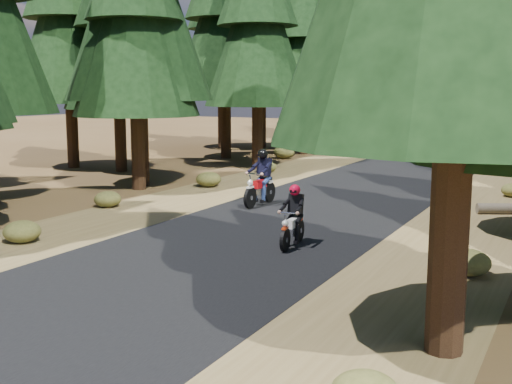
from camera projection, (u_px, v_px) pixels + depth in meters
The scene contains 8 objects.
ground at pixel (226, 248), 14.79m from camera, with size 120.00×120.00×0.00m, color #48341A.
road at pixel (310, 212), 19.17m from camera, with size 6.00×100.00×0.01m, color black.
shoulder_l at pixel (182, 200), 21.26m from camera, with size 3.20×100.00×0.01m, color brown.
shoulder_r at pixel (469, 227), 17.08m from camera, with size 3.20×100.00×0.01m, color brown.
pine_forest at pixel (436, 2), 31.98m from camera, with size 34.59×55.08×16.32m.
understory_shrubs at pixel (340, 190), 21.45m from camera, with size 14.86×30.20×0.67m.
rider_lead at pixel (293, 226), 14.85m from camera, with size 0.64×1.65×1.44m.
rider_follow at pixel (260, 187), 20.11m from camera, with size 0.63×1.99×1.76m.
Camera 1 is at (7.24, -12.46, 3.64)m, focal length 45.00 mm.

